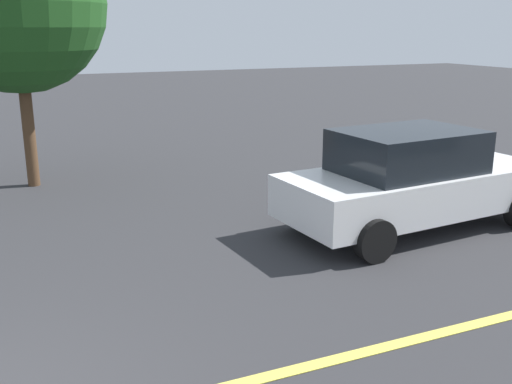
# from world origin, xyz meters

# --- Properties ---
(lane_marking_centre) EXTENTS (28.00, 0.16, 0.01)m
(lane_marking_centre) POSITION_xyz_m (3.00, 0.00, 0.01)
(lane_marking_centre) COLOR #E0D14C
(car_white_behind_van) EXTENTS (4.71, 2.31, 1.66)m
(car_white_behind_van) POSITION_xyz_m (6.96, 3.05, 0.83)
(car_white_behind_van) COLOR white
(car_white_behind_van) RESTS_ON ground_plane
(tree_left_verge) EXTENTS (3.51, 3.51, 5.44)m
(tree_left_verge) POSITION_xyz_m (1.43, 8.51, 3.68)
(tree_left_verge) COLOR #513823
(tree_left_verge) RESTS_ON ground_plane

